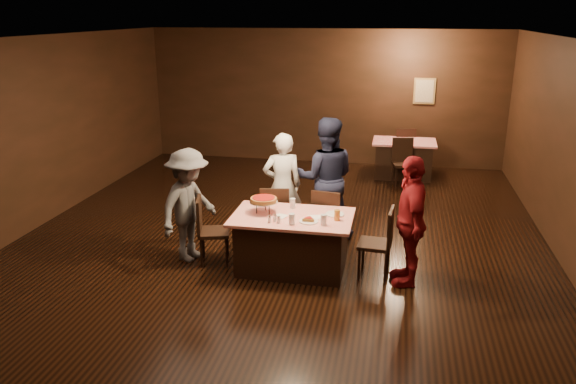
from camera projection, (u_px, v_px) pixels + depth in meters
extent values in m
plane|color=black|center=(278.00, 244.00, 8.47)|extent=(10.00, 10.00, 0.00)
cube|color=silver|center=(277.00, 39.00, 7.55)|extent=(8.00, 10.00, 0.04)
cube|color=black|center=(324.00, 97.00, 12.68)|extent=(8.00, 0.04, 3.00)
cube|color=black|center=(103.00, 338.00, 3.34)|extent=(8.00, 0.04, 3.00)
cube|color=black|center=(27.00, 136.00, 8.74)|extent=(0.04, 10.00, 3.00)
cube|color=tan|center=(424.00, 91.00, 12.19)|extent=(0.46, 0.03, 0.56)
cube|color=beige|center=(424.00, 91.00, 12.17)|extent=(0.38, 0.01, 0.48)
cube|color=red|center=(292.00, 243.00, 7.55)|extent=(1.60, 1.00, 0.77)
cube|color=red|center=(403.00, 159.00, 11.84)|extent=(1.30, 0.90, 0.77)
cube|color=black|center=(275.00, 215.00, 8.30)|extent=(0.49, 0.49, 0.95)
cube|color=black|center=(329.00, 219.00, 8.15)|extent=(0.48, 0.48, 0.95)
cube|color=black|center=(214.00, 231.00, 7.73)|extent=(0.51, 0.51, 0.95)
cube|color=black|center=(375.00, 243.00, 7.33)|extent=(0.45, 0.45, 0.95)
cube|color=black|center=(404.00, 163.00, 11.16)|extent=(0.50, 0.50, 0.95)
cube|color=black|center=(404.00, 148.00, 12.37)|extent=(0.48, 0.48, 0.95)
imported|color=white|center=(282.00, 186.00, 8.54)|extent=(0.70, 0.58, 1.64)
imported|color=#181C34|center=(326.00, 178.00, 8.54)|extent=(0.99, 0.81, 1.87)
imported|color=#525356|center=(189.00, 205.00, 7.75)|extent=(0.90, 1.17, 1.60)
imported|color=maroon|center=(410.00, 221.00, 7.05)|extent=(0.54, 1.04, 1.69)
cylinder|color=black|center=(265.00, 205.00, 7.63)|extent=(0.01, 0.01, 0.15)
cylinder|color=black|center=(257.00, 208.00, 7.50)|extent=(0.01, 0.01, 0.15)
cylinder|color=black|center=(269.00, 209.00, 7.47)|extent=(0.01, 0.01, 0.15)
cylinder|color=silver|center=(264.00, 202.00, 7.51)|extent=(0.38, 0.38, 0.01)
cylinder|color=#B27233|center=(264.00, 200.00, 7.50)|extent=(0.35, 0.35, 0.05)
cylinder|color=#A5140C|center=(264.00, 198.00, 7.49)|extent=(0.30, 0.30, 0.01)
cylinder|color=white|center=(309.00, 221.00, 7.22)|extent=(0.25, 0.25, 0.01)
cylinder|color=#B27233|center=(309.00, 219.00, 7.21)|extent=(0.18, 0.18, 0.04)
cylinder|color=#A5140C|center=(309.00, 218.00, 7.20)|extent=(0.14, 0.14, 0.01)
cylinder|color=white|center=(335.00, 214.00, 7.47)|extent=(0.25, 0.25, 0.01)
cylinder|color=silver|center=(292.00, 219.00, 7.13)|extent=(0.08, 0.08, 0.14)
cylinder|color=silver|center=(324.00, 220.00, 7.10)|extent=(0.08, 0.08, 0.14)
cylinder|color=#BF7F26|center=(337.00, 215.00, 7.26)|extent=(0.08, 0.08, 0.14)
cylinder|color=silver|center=(293.00, 203.00, 7.70)|extent=(0.08, 0.08, 0.14)
cylinder|color=silver|center=(275.00, 219.00, 7.22)|extent=(0.04, 0.04, 0.08)
cylinder|color=silver|center=(275.00, 215.00, 7.21)|extent=(0.05, 0.05, 0.02)
cylinder|color=silver|center=(279.00, 220.00, 7.17)|extent=(0.04, 0.04, 0.08)
cylinder|color=silver|center=(279.00, 217.00, 7.15)|extent=(0.05, 0.05, 0.02)
cylinder|color=silver|center=(270.00, 220.00, 7.19)|extent=(0.04, 0.04, 0.08)
cylinder|color=silver|center=(270.00, 216.00, 7.17)|extent=(0.05, 0.05, 0.02)
cube|color=white|center=(315.00, 217.00, 7.38)|extent=(0.19, 0.19, 0.01)
cube|color=white|center=(280.00, 216.00, 7.42)|extent=(0.21, 0.21, 0.01)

